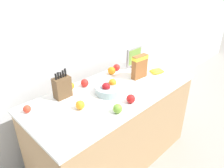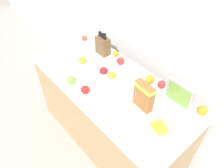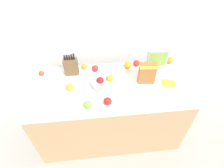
{
  "view_description": "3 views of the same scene",
  "coord_description": "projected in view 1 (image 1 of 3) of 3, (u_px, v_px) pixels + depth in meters",
  "views": [
    {
      "loc": [
        -1.33,
        -1.31,
        1.98
      ],
      "look_at": [
        0.01,
        0.04,
        0.96
      ],
      "focal_mm": 35.0,
      "sensor_mm": 36.0,
      "label": 1
    },
    {
      "loc": [
        1.15,
        -0.99,
        2.34
      ],
      "look_at": [
        0.07,
        -0.04,
        0.97
      ],
      "focal_mm": 35.0,
      "sensor_mm": 36.0,
      "label": 2
    },
    {
      "loc": [
        -0.13,
        -1.37,
        2.24
      ],
      "look_at": [
        0.02,
        -0.03,
        0.95
      ],
      "focal_mm": 28.0,
      "sensor_mm": 36.0,
      "label": 3
    }
  ],
  "objects": [
    {
      "name": "apple_by_knife_block",
      "position": [
        118.0,
        109.0,
        1.8
      ],
      "size": [
        0.08,
        0.08,
        0.08
      ],
      "primitive_type": "sphere",
      "color": "#6B9E33",
      "rests_on": "counter"
    },
    {
      "name": "apple_leftmost",
      "position": [
        85.0,
        83.0,
        2.2
      ],
      "size": [
        0.08,
        0.08,
        0.08
      ],
      "primitive_type": "sphere",
      "color": "red",
      "rests_on": "counter"
    },
    {
      "name": "small_monitor",
      "position": [
        134.0,
        57.0,
        2.6
      ],
      "size": [
        0.25,
        0.03,
        0.25
      ],
      "color": "gray",
      "rests_on": "counter"
    },
    {
      "name": "orange_near_bowl",
      "position": [
        139.0,
        58.0,
        2.81
      ],
      "size": [
        0.09,
        0.09,
        0.09
      ],
      "primitive_type": "sphere",
      "color": "orange",
      "rests_on": "counter"
    },
    {
      "name": "cereal_box",
      "position": [
        140.0,
        66.0,
        2.34
      ],
      "size": [
        0.19,
        0.08,
        0.26
      ],
      "rotation": [
        0.0,
        0.0,
        -0.09
      ],
      "color": "brown",
      "rests_on": "counter"
    },
    {
      "name": "fruit_bowl",
      "position": [
        109.0,
        89.0,
        2.09
      ],
      "size": [
        0.27,
        0.27,
        0.12
      ],
      "color": "#99B2B7",
      "rests_on": "counter"
    },
    {
      "name": "apple_front",
      "position": [
        131.0,
        99.0,
        1.94
      ],
      "size": [
        0.08,
        0.08,
        0.08
      ],
      "primitive_type": "sphere",
      "color": "red",
      "rests_on": "counter"
    },
    {
      "name": "orange_mid_left",
      "position": [
        71.0,
        86.0,
        2.16
      ],
      "size": [
        0.07,
        0.07,
        0.07
      ],
      "primitive_type": "sphere",
      "color": "orange",
      "rests_on": "counter"
    },
    {
      "name": "counter",
      "position": [
        114.0,
        127.0,
        2.36
      ],
      "size": [
        1.77,
        0.79,
        0.91
      ],
      "color": "tan",
      "rests_on": "ground_plane"
    },
    {
      "name": "orange_by_cereal",
      "position": [
        80.0,
        105.0,
        1.85
      ],
      "size": [
        0.08,
        0.08,
        0.08
      ],
      "primitive_type": "sphere",
      "color": "orange",
      "rests_on": "counter"
    },
    {
      "name": "wall_back",
      "position": [
        74.0,
        39.0,
        2.35
      ],
      "size": [
        9.0,
        0.06,
        2.6
      ],
      "color": "silver",
      "rests_on": "ground_plane"
    },
    {
      "name": "knife_block",
      "position": [
        62.0,
        87.0,
        2.0
      ],
      "size": [
        0.16,
        0.09,
        0.32
      ],
      "color": "brown",
      "rests_on": "counter"
    },
    {
      "name": "apple_near_bananas",
      "position": [
        117.0,
        67.0,
        2.55
      ],
      "size": [
        0.08,
        0.08,
        0.08
      ],
      "primitive_type": "sphere",
      "color": "red",
      "rests_on": "counter"
    },
    {
      "name": "orange_front_left",
      "position": [
        112.0,
        71.0,
        2.46
      ],
      "size": [
        0.09,
        0.09,
        0.09
      ],
      "primitive_type": "sphere",
      "color": "orange",
      "rests_on": "counter"
    },
    {
      "name": "ground_plane",
      "position": [
        114.0,
        157.0,
        2.58
      ],
      "size": [
        14.0,
        14.0,
        0.0
      ],
      "primitive_type": "plane",
      "color": "gray"
    },
    {
      "name": "apple_rear",
      "position": [
        27.0,
        109.0,
        1.81
      ],
      "size": [
        0.07,
        0.07,
        0.07
      ],
      "primitive_type": "sphere",
      "color": "red",
      "rests_on": "counter"
    },
    {
      "name": "banana_bunch",
      "position": [
        157.0,
        71.0,
        2.51
      ],
      "size": [
        0.2,
        0.16,
        0.04
      ],
      "rotation": [
        0.0,
        0.0,
        2.77
      ],
      "color": "yellow",
      "rests_on": "counter"
    }
  ]
}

